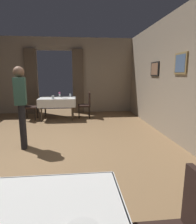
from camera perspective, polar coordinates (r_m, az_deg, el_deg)
name	(u,v)px	position (r m, az deg, el deg)	size (l,w,h in m)	color
ground	(35,151)	(4.23, -18.30, -11.06)	(10.08, 10.08, 0.00)	olive
wall_right	(188,77)	(4.46, 25.28, 9.38)	(0.16, 8.40, 3.00)	gray
wall_back	(55,76)	(8.06, -12.65, 10.56)	(6.40, 0.27, 3.00)	gray
dining_table_mid	(58,100)	(6.95, -11.93, 3.41)	(1.27, 1.00, 0.75)	#4C3D2D
chair_mid_right	(86,103)	(7.02, -3.52, 2.57)	(0.44, 0.44, 0.93)	black
chair_mid_left	(28,105)	(7.05, -20.22, 1.94)	(0.44, 0.44, 0.93)	black
flower_vase_mid	(60,94)	(7.14, -11.39, 5.21)	(0.07, 0.07, 0.18)	silver
glass_mid_b	(53,97)	(6.62, -13.31, 4.34)	(0.08, 0.08, 0.12)	silver
plate_mid_c	(64,98)	(6.70, -9.98, 4.09)	(0.20, 0.20, 0.01)	white
glass_mid_d	(70,95)	(7.18, -8.27, 5.02)	(0.08, 0.08, 0.11)	silver
person_waiter_by_doorway	(21,101)	(4.27, -22.02, 3.14)	(0.28, 0.39, 1.72)	black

